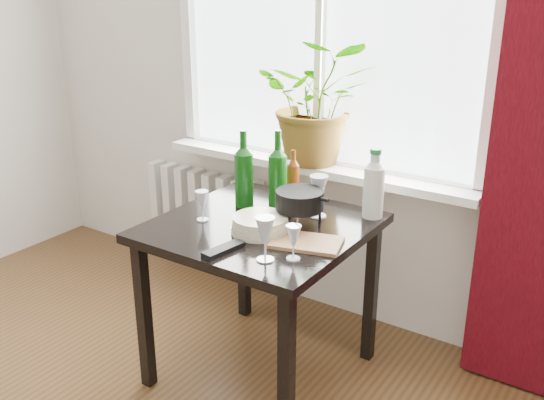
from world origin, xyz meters
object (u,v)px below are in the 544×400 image
Objects in this scene: bottle_amber at (293,174)px; cleaning_bottle at (374,182)px; table at (261,243)px; tv_remote at (224,249)px; potted_plant at (318,102)px; radiator at (205,215)px; wine_bottle_left at (244,168)px; wineglass_front_right at (265,239)px; wineglass_back_left at (286,179)px; cutting_board at (306,242)px; wineglass_back_center at (319,196)px; wineglass_far_right at (293,242)px; plate_stack at (260,224)px; wine_bottle_right at (278,169)px; fondue_pot at (300,208)px; wineglass_front_left at (202,206)px.

bottle_amber is 0.76× the size of cleaning_bottle.
tv_remote reaches higher than table.
potted_plant reaches higher than table.
wine_bottle_left reaches higher than radiator.
wineglass_front_right is 0.70m from wineglass_back_left.
wine_bottle_left reaches higher than table.
cutting_board is (1.12, -0.71, 0.37)m from radiator.
wineglass_back_center is 0.54m from tv_remote.
wine_bottle_left is 2.06× the size of wineglass_front_right.
table is at bearing -36.54° from radiator.
wineglass_far_right is 0.29m from plate_stack.
potted_plant is 3.48× the size of wineglass_back_left.
wine_bottle_right is 1.15× the size of cleaning_bottle.
wineglass_back_left is (-0.25, 0.14, -0.01)m from wineglass_back_center.
cutting_board is (0.35, -0.69, -0.40)m from potted_plant.
fondue_pot is (0.20, -0.27, -0.04)m from bottle_amber.
wineglass_back_center reaches higher than wineglass_front_left.
wine_bottle_left is 2.61× the size of wineglass_far_right.
table is at bearing -142.44° from fondue_pot.
fondue_pot is (0.15, 0.07, 0.17)m from table.
fondue_pot is 0.40m from tv_remote.
radiator is at bearing 178.81° from potted_plant.
cleaning_bottle is 0.35m from fondue_pot.
wineglass_back_center is (-0.05, 0.49, 0.01)m from wineglass_front_right.
table is 0.55m from cleaning_bottle.
plate_stack is at bearing 149.75° from wineglass_far_right.
tv_remote is (0.09, -0.52, -0.17)m from wine_bottle_right.
plate_stack is 0.18m from fondue_pot.
wineglass_front_left is (-0.18, -0.45, -0.05)m from bottle_amber.
wineglass_back_left reaches higher than wineglass_far_right.
wineglass_back_center is 0.71× the size of cutting_board.
radiator is 4.57× the size of wineglass_front_right.
wine_bottle_right reaches higher than wineglass_front_right.
table is 0.80m from potted_plant.
table is 4.85× the size of wineglass_front_right.
potted_plant is (-0.08, 0.61, 0.50)m from table.
wine_bottle_right reaches higher than wineglass_far_right.
potted_plant is 1.69× the size of wine_bottle_right.
fondue_pot is (0.23, -0.55, -0.33)m from potted_plant.
wineglass_front_left is 0.50m from cutting_board.
wineglass_back_center reaches higher than wineglass_back_left.
plate_stack is at bearing -76.21° from bottle_amber.
fondue_pot is (0.20, -0.14, -0.10)m from wine_bottle_right.
fondue_pot is (0.34, -0.07, -0.10)m from wine_bottle_left.
wine_bottle_right is 1.58× the size of fondue_pot.
wineglass_back_left is 0.77× the size of fondue_pot.
wineglass_back_center reaches higher than radiator.
table is at bearing -76.57° from wine_bottle_right.
potted_plant reaches higher than wineglass_back_center.
wineglass_front_left is at bearing 168.25° from wineglass_far_right.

